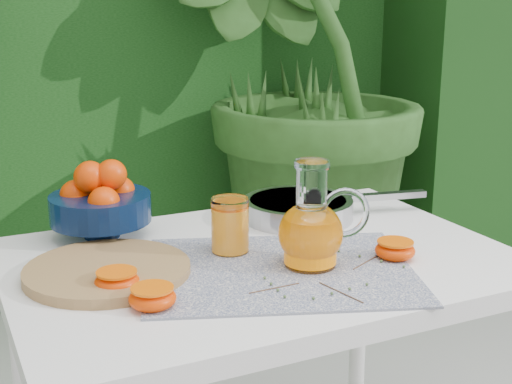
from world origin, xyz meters
name	(u,v)px	position (x,y,z in m)	size (l,w,h in m)	color
hedge_backdrop	(38,11)	(0.06, 2.06, 1.19)	(8.00, 1.65, 2.50)	#144213
potted_plant_right	(290,72)	(0.89, 1.21, 0.97)	(1.93, 1.93, 1.93)	#294F1B
white_table	(260,293)	(0.13, -0.10, 0.67)	(1.00, 0.70, 0.75)	white
placemat	(280,270)	(0.12, -0.19, 0.75)	(0.51, 0.39, 0.00)	#0C1C48
cutting_board	(107,271)	(-0.18, -0.07, 0.76)	(0.31, 0.31, 0.02)	#9F7E47
fruit_bowl	(100,201)	(-0.13, 0.17, 0.83)	(0.23, 0.23, 0.17)	black
juice_pitcher	(312,230)	(0.19, -0.19, 0.83)	(0.19, 0.16, 0.21)	white
juice_tumbler	(230,227)	(0.08, -0.06, 0.81)	(0.10, 0.10, 0.11)	white
saute_pan	(300,208)	(0.32, 0.09, 0.78)	(0.47, 0.31, 0.05)	#A9A9AD
orange_halves	(230,275)	(0.01, -0.21, 0.77)	(0.64, 0.19, 0.04)	#FF3E02
thyme_sprigs	(332,278)	(0.19, -0.27, 0.76)	(0.35, 0.23, 0.01)	brown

